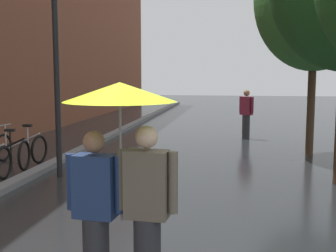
# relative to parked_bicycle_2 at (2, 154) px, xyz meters

# --- Properties ---
(kerb_strip) EXTENTS (0.30, 36.00, 0.12)m
(kerb_strip) POSITION_rel_parked_bicycle_2_xyz_m (0.94, 4.92, -0.32)
(kerb_strip) COLOR slate
(kerb_strip) RESTS_ON ground
(parked_bicycle_2) EXTENTS (1.16, 0.83, 0.96)m
(parked_bicycle_2) POSITION_rel_parked_bicycle_2_xyz_m (0.00, 0.00, 0.00)
(parked_bicycle_2) COLOR black
(parked_bicycle_2) RESTS_ON ground
(parked_bicycle_3) EXTENTS (1.15, 0.81, 0.96)m
(parked_bicycle_3) POSITION_rel_parked_bicycle_2_xyz_m (-0.02, 0.91, 0.00)
(parked_bicycle_3) COLOR black
(parked_bicycle_3) RESTS_ON ground
(couple_under_umbrella) EXTENTS (1.11, 1.06, 2.12)m
(couple_under_umbrella) POSITION_rel_parked_bicycle_2_xyz_m (4.18, -5.01, 1.00)
(couple_under_umbrella) COLOR #2D2D33
(couple_under_umbrella) RESTS_ON ground
(street_lamp_post) EXTENTS (0.24, 0.24, 4.25)m
(street_lamp_post) POSITION_rel_parked_bicycle_2_xyz_m (1.54, -0.37, 2.11)
(street_lamp_post) COLOR black
(street_lamp_post) RESTS_ON ground
(pedestrian_walking_midground) EXTENTS (0.47, 0.46, 1.66)m
(pedestrian_walking_midground) POSITION_rel_parked_bicycle_2_xyz_m (5.61, 5.72, 0.51)
(pedestrian_walking_midground) COLOR #2D2D33
(pedestrian_walking_midground) RESTS_ON ground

